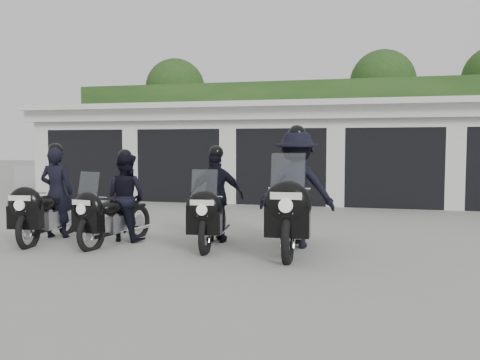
% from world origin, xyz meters
% --- Properties ---
extents(ground, '(80.00, 80.00, 0.00)m').
position_xyz_m(ground, '(0.00, 0.00, 0.00)').
color(ground, gray).
rests_on(ground, ground).
extents(garage_block, '(16.40, 6.80, 2.96)m').
position_xyz_m(garage_block, '(-0.00, 8.06, 1.42)').
color(garage_block, white).
rests_on(garage_block, ground).
extents(background_vegetation, '(20.00, 3.90, 5.80)m').
position_xyz_m(background_vegetation, '(0.37, 12.92, 2.77)').
color(background_vegetation, '#1D3C15').
rests_on(background_vegetation, ground).
extents(police_bike_a, '(0.76, 2.09, 1.82)m').
position_xyz_m(police_bike_a, '(-3.20, -0.82, 0.72)').
color(police_bike_a, black).
rests_on(police_bike_a, ground).
extents(police_bike_b, '(0.92, 1.95, 1.71)m').
position_xyz_m(police_bike_b, '(-1.85, -0.70, 0.72)').
color(police_bike_b, black).
rests_on(police_bike_b, ground).
extents(police_bike_c, '(1.02, 2.04, 1.77)m').
position_xyz_m(police_bike_c, '(-0.17, -0.45, 0.75)').
color(police_bike_c, black).
rests_on(police_bike_c, ground).
extents(police_bike_d, '(1.30, 2.44, 2.13)m').
position_xyz_m(police_bike_d, '(1.25, -0.54, 0.91)').
color(police_bike_d, black).
rests_on(police_bike_d, ground).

